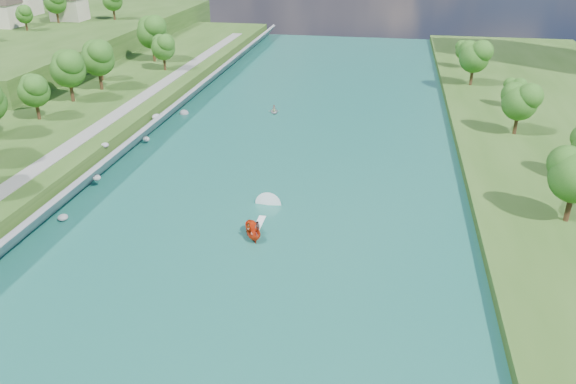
# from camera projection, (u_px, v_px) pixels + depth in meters

# --- Properties ---
(ground) EXTENTS (260.00, 260.00, 0.00)m
(ground) POSITION_uv_depth(u_px,v_px,m) (241.00, 253.00, 65.32)
(ground) COLOR #2D5119
(ground) RESTS_ON ground
(river_water) EXTENTS (55.00, 240.00, 0.10)m
(river_water) POSITION_uv_depth(u_px,v_px,m) (275.00, 182.00, 83.04)
(river_water) COLOR #175A4B
(river_water) RESTS_ON ground
(ridge_west) EXTENTS (60.00, 120.00, 9.00)m
(ridge_west) POSITION_uv_depth(u_px,v_px,m) (46.00, 40.00, 161.04)
(ridge_west) COLOR #2D5119
(ridge_west) RESTS_ON ground
(riprap_bank) EXTENTS (4.37, 236.00, 4.36)m
(riprap_bank) POSITION_uv_depth(u_px,v_px,m) (109.00, 162.00, 85.72)
(riprap_bank) COLOR slate
(riprap_bank) RESTS_ON ground
(riverside_path) EXTENTS (3.00, 200.00, 0.10)m
(riverside_path) POSITION_uv_depth(u_px,v_px,m) (70.00, 146.00, 86.81)
(riverside_path) COLOR gray
(riverside_path) RESTS_ON berm_west
(ridge_houses) EXTENTS (29.50, 29.50, 8.40)m
(ridge_houses) POSITION_uv_depth(u_px,v_px,m) (31.00, 5.00, 162.67)
(ridge_houses) COLOR beige
(ridge_houses) RESTS_ON ridge_west
(trees_east) EXTENTS (17.11, 138.26, 11.84)m
(trees_east) POSITION_uv_depth(u_px,v_px,m) (540.00, 131.00, 83.69)
(trees_east) COLOR #215516
(trees_east) RESTS_ON berm_east
(trees_ridge) EXTENTS (21.67, 43.73, 10.87)m
(trees_ridge) POSITION_uv_depth(u_px,v_px,m) (62.00, 7.00, 154.36)
(trees_ridge) COLOR #215516
(trees_ridge) RESTS_ON ridge_west
(motorboat) EXTENTS (3.60, 19.00, 2.06)m
(motorboat) POSITION_uv_depth(u_px,v_px,m) (256.00, 226.00, 69.53)
(motorboat) COLOR red
(motorboat) RESTS_ON river_water
(raft) EXTENTS (2.78, 3.41, 1.53)m
(raft) POSITION_uv_depth(u_px,v_px,m) (274.00, 111.00, 113.24)
(raft) COLOR #92969A
(raft) RESTS_ON river_water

